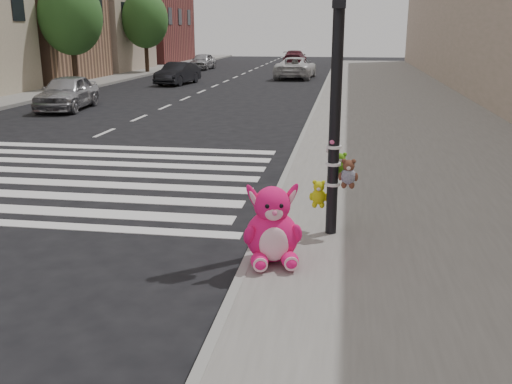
% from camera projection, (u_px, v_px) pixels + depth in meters
% --- Properties ---
extents(ground, '(120.00, 120.00, 0.00)m').
position_uv_depth(ground, '(119.00, 280.00, 7.20)').
color(ground, black).
rests_on(ground, ground).
extents(sidewalk_near, '(7.00, 80.00, 0.14)m').
position_uv_depth(sidewalk_near, '(426.00, 140.00, 15.93)').
color(sidewalk_near, slate).
rests_on(sidewalk_near, ground).
extents(sidewalk_far, '(6.00, 80.00, 0.14)m').
position_uv_depth(sidewalk_far, '(15.00, 91.00, 28.19)').
color(sidewalk_far, slate).
rests_on(sidewalk_far, ground).
extents(curb_edge, '(0.12, 80.00, 0.15)m').
position_uv_depth(curb_edge, '(303.00, 136.00, 16.44)').
color(curb_edge, gray).
rests_on(curb_edge, ground).
extents(crosswalk, '(11.00, 6.00, 0.01)m').
position_uv_depth(crosswalk, '(17.00, 170.00, 12.81)').
color(crosswalk, silver).
rests_on(crosswalk, ground).
extents(bld_far_c, '(6.00, 8.00, 8.00)m').
position_uv_depth(bld_far_c, '(33.00, 12.00, 33.10)').
color(bld_far_c, '#9C6E53').
rests_on(bld_far_c, ground).
extents(bld_far_d, '(6.00, 8.00, 10.00)m').
position_uv_depth(bld_far_d, '(97.00, 1.00, 41.37)').
color(bld_far_d, tan).
rests_on(bld_far_d, ground).
extents(bld_far_e, '(6.00, 10.00, 9.00)m').
position_uv_depth(bld_far_e, '(148.00, 12.00, 51.95)').
color(bld_far_e, brown).
rests_on(bld_far_e, ground).
extents(signal_pole, '(0.71, 0.49, 4.00)m').
position_uv_depth(signal_pole, '(336.00, 126.00, 8.05)').
color(signal_pole, black).
rests_on(signal_pole, sidewalk_near).
extents(tree_far_b, '(3.20, 3.20, 5.44)m').
position_uv_depth(tree_far_b, '(71.00, 17.00, 28.76)').
color(tree_far_b, '#382619').
rests_on(tree_far_b, sidewalk_far).
extents(tree_far_c, '(3.20, 3.20, 5.44)m').
position_uv_depth(tree_far_c, '(145.00, 20.00, 39.20)').
color(tree_far_c, '#382619').
rests_on(tree_far_c, sidewalk_far).
extents(pink_bunny, '(0.82, 0.91, 1.07)m').
position_uv_depth(pink_bunny, '(272.00, 230.00, 7.30)').
color(pink_bunny, '#FF1570').
rests_on(pink_bunny, sidewalk_near).
extents(red_teddy, '(0.17, 0.16, 0.21)m').
position_uv_depth(red_teddy, '(265.00, 256.00, 7.34)').
color(red_teddy, '#AF1117').
rests_on(red_teddy, sidewalk_near).
extents(car_silver_far, '(2.00, 4.07, 1.34)m').
position_uv_depth(car_silver_far, '(67.00, 92.00, 22.23)').
color(car_silver_far, '#A3A3A8').
rests_on(car_silver_far, ground).
extents(car_dark_far, '(1.84, 3.90, 1.24)m').
position_uv_depth(car_dark_far, '(178.00, 73.00, 32.32)').
color(car_dark_far, black).
rests_on(car_dark_far, ground).
extents(car_white_near, '(2.46, 4.91, 1.34)m').
position_uv_depth(car_white_near, '(296.00, 68.00, 36.23)').
color(car_white_near, silver).
rests_on(car_white_near, ground).
extents(car_maroon_near, '(1.79, 4.40, 1.28)m').
position_uv_depth(car_maroon_near, '(295.00, 58.00, 49.21)').
color(car_maroon_near, '#511721').
rests_on(car_maroon_near, ground).
extents(car_silver_deep, '(1.58, 3.69, 1.24)m').
position_uv_depth(car_silver_deep, '(202.00, 61.00, 44.25)').
color(car_silver_deep, '#AAAAAF').
rests_on(car_silver_deep, ground).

